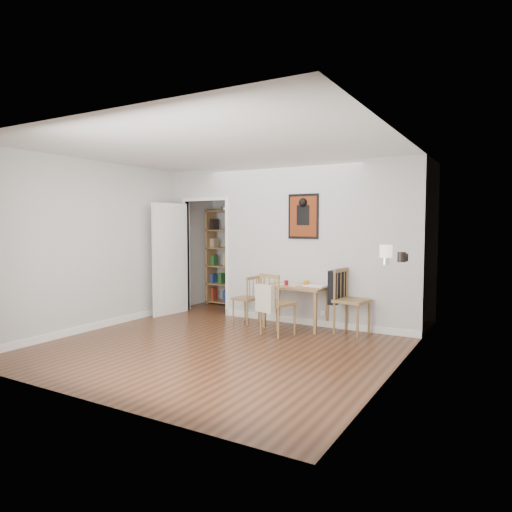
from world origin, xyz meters
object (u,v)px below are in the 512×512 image
Objects in this scene: red_glass at (286,283)px; ceramic_jar_a at (402,257)px; notebook at (315,286)px; dining_table at (296,291)px; chair_front at (277,304)px; chair_left at (246,299)px; orange_fruit at (306,283)px; ceramic_jar_b at (405,257)px; fireplace at (399,307)px; chair_right at (351,300)px; mantel_lamp at (386,252)px; bookshelf at (226,258)px.

ceramic_jar_a is at bearing -19.23° from red_glass.
dining_table is at bearing -166.61° from notebook.
dining_table is 7.69× the size of ceramic_jar_a.
chair_front is at bearing -78.32° from red_glass.
notebook is at bearing 7.57° from chair_left.
ceramic_jar_b is at bearing -22.36° from orange_fruit.
chair_front is 1.82m from fireplace.
notebook is (0.43, 0.13, -0.03)m from red_glass.
red_glass is (-1.02, -0.07, 0.20)m from chair_right.
mantel_lamp reaches higher than red_glass.
dining_table is at bearing 144.81° from mantel_lamp.
fireplace is at bearing -87.63° from ceramic_jar_a.
chair_left is at bearing -172.43° from notebook.
mantel_lamp is at bearing -32.17° from bookshelf.
bookshelf is at bearing 158.14° from chair_right.
chair_front reaches higher than dining_table.
notebook is at bearing 148.13° from fireplace.
dining_table is 1.96m from fireplace.
fireplace is 14.59× the size of orange_fruit.
chair_left is 9.44× the size of red_glass.
chair_left is at bearing 156.66° from mantel_lamp.
orange_fruit is (0.16, 0.69, 0.24)m from chair_front.
bookshelf reaches higher than chair_front.
bookshelf is 2.68m from notebook.
bookshelf is 4.41m from fireplace.
ceramic_jar_b is (3.89, -1.79, 0.26)m from bookshelf.
mantel_lamp is 2.31× the size of ceramic_jar_b.
ceramic_jar_b reaches higher than notebook.
fireplace reaches higher than chair_front.
orange_fruit is 0.87× the size of ceramic_jar_b.
bookshelf is at bearing 147.31° from red_glass.
mantel_lamp is (1.72, -0.59, 0.84)m from chair_front.
chair_front reaches higher than notebook.
dining_table is at bearing 5.58° from chair_left.
dining_table is at bearing -29.61° from bookshelf.
ceramic_jar_b is at bearing 81.63° from mantel_lamp.
red_glass is at bearing -154.83° from dining_table.
mantel_lamp is at bearing -99.80° from ceramic_jar_a.
ceramic_jar_b is at bearing -18.17° from dining_table.
ceramic_jar_a is at bearing -26.76° from orange_fruit.
ceramic_jar_a is (0.88, -0.73, 0.72)m from chair_right.
chair_left is 6.20× the size of ceramic_jar_a.
ceramic_jar_a reaches higher than chair_front.
bookshelf reaches higher than fireplace.
chair_front is 11.02× the size of red_glass.
fireplace is (2.64, -0.76, 0.23)m from chair_left.
chair_right is at bearing 140.33° from ceramic_jar_a.
bookshelf is 2.52m from orange_fruit.
orange_fruit reaches higher than red_glass.
bookshelf reaches higher than mantel_lamp.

